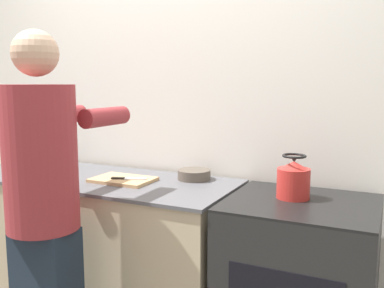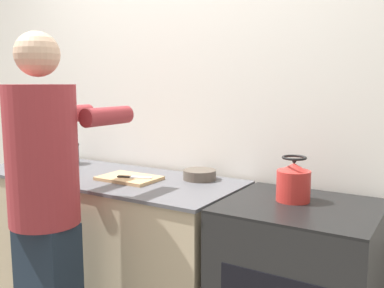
{
  "view_description": "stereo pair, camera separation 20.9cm",
  "coord_description": "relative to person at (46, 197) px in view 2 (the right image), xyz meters",
  "views": [
    {
      "loc": [
        1.22,
        -1.65,
        1.44
      ],
      "look_at": [
        0.32,
        0.22,
        1.14
      ],
      "focal_mm": 40.0,
      "sensor_mm": 36.0,
      "label": 1
    },
    {
      "loc": [
        1.41,
        -1.55,
        1.44
      ],
      "look_at": [
        0.32,
        0.22,
        1.14
      ],
      "focal_mm": 40.0,
      "sensor_mm": 36.0,
      "label": 2
    }
  ],
  "objects": [
    {
      "name": "bowl_prep",
      "position": [
        0.4,
        0.75,
        0.01
      ],
      "size": [
        0.19,
        0.19,
        0.06
      ],
      "color": "brown",
      "rests_on": "counter"
    },
    {
      "name": "cutting_board",
      "position": [
        0.06,
        0.53,
        -0.01
      ],
      "size": [
        0.34,
        0.23,
        0.02
      ],
      "color": "tan",
      "rests_on": "counter"
    },
    {
      "name": "kettle",
      "position": [
        1.0,
        0.59,
        0.07
      ],
      "size": [
        0.16,
        0.16,
        0.21
      ],
      "color": "red",
      "rests_on": "oven"
    },
    {
      "name": "knife",
      "position": [
        0.1,
        0.53,
        0.0
      ],
      "size": [
        0.2,
        0.1,
        0.01
      ],
      "rotation": [
        0.0,
        0.0,
        0.37
      ],
      "color": "silver",
      "rests_on": "cutting_board"
    },
    {
      "name": "counter",
      "position": [
        -0.16,
        0.55,
        -0.46
      ],
      "size": [
        1.68,
        0.65,
        0.89
      ],
      "color": "#C6B28E",
      "rests_on": "ground_plane"
    },
    {
      "name": "wall_back",
      "position": [
        0.2,
        0.93,
        0.4
      ],
      "size": [
        8.0,
        0.05,
        2.6
      ],
      "color": "white",
      "rests_on": "ground_plane"
    },
    {
      "name": "person",
      "position": [
        0.0,
        0.0,
        0.0
      ],
      "size": [
        0.37,
        0.61,
        1.66
      ],
      "color": "#1C2835",
      "rests_on": "ground_plane"
    },
    {
      "name": "canister_jar",
      "position": [
        -0.6,
        0.7,
        0.05
      ],
      "size": [
        0.13,
        0.13,
        0.14
      ],
      "color": "#4C4C51",
      "rests_on": "counter"
    }
  ]
}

